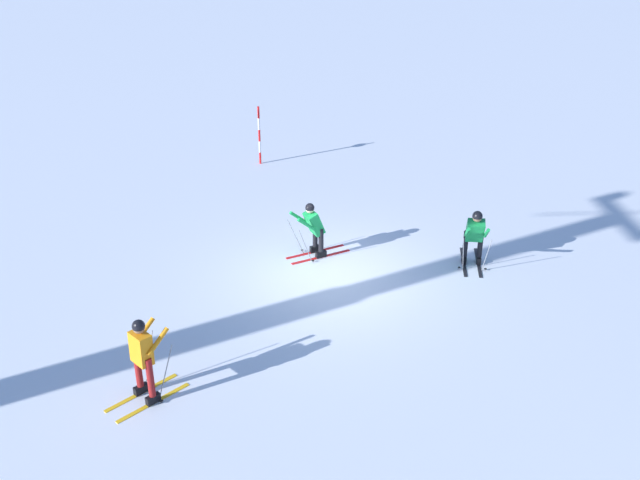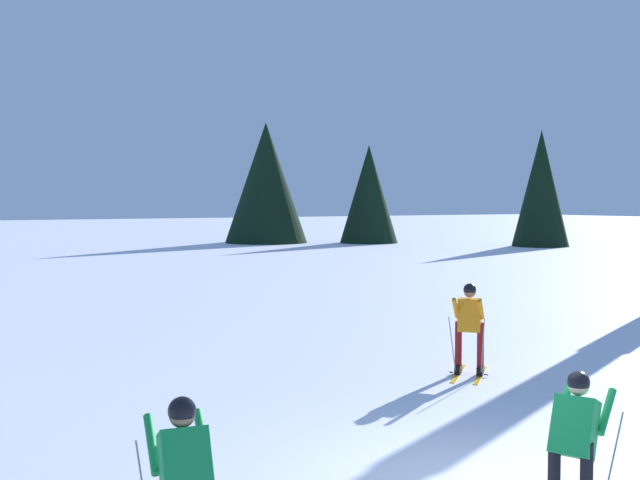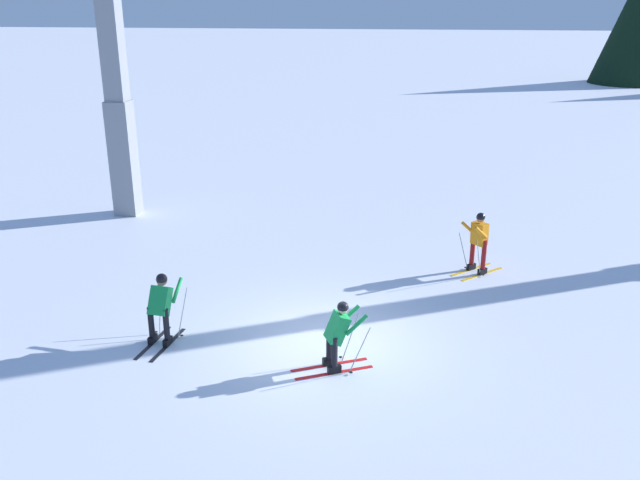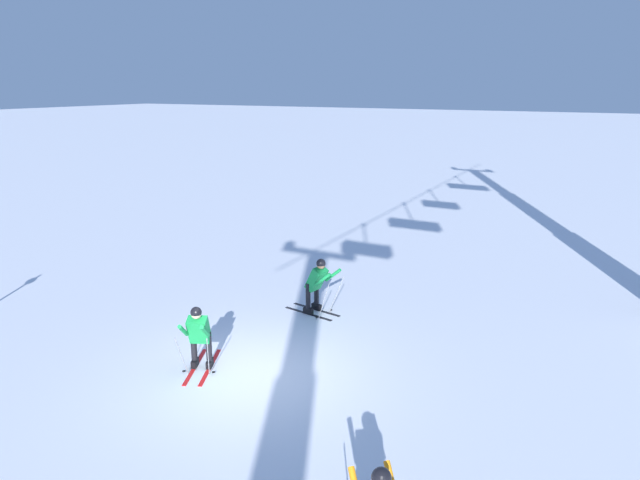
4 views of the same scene
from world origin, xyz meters
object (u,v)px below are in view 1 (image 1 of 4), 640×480
object	(u,v)px
skier_carving_main	(314,226)
skier_distant_uphill	(475,233)
trail_marker_pole	(259,133)
skier_distant_downhill	(143,353)

from	to	relation	value
skier_carving_main	skier_distant_uphill	world-z (taller)	skier_distant_uphill
skier_carving_main	skier_distant_uphill	distance (m)	4.03
trail_marker_pole	skier_distant_uphill	size ratio (longest dim) A/B	1.18
trail_marker_pole	skier_distant_downhill	size ratio (longest dim) A/B	1.14
trail_marker_pole	skier_distant_uphill	distance (m)	9.32
skier_carving_main	trail_marker_pole	xyz separation A→B (m)	(1.54, -6.79, 0.22)
skier_carving_main	skier_distant_uphill	bearing A→B (deg)	169.51
skier_carving_main	skier_distant_uphill	size ratio (longest dim) A/B	1.00
trail_marker_pole	skier_distant_uphill	world-z (taller)	trail_marker_pole
skier_carving_main	trail_marker_pole	size ratio (longest dim) A/B	0.85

